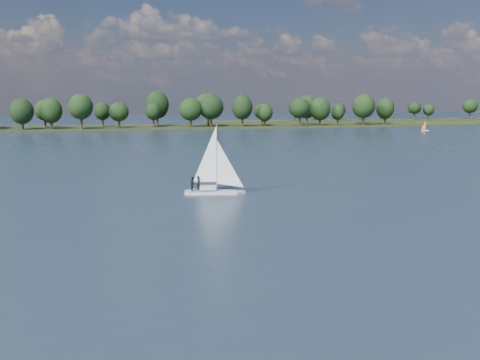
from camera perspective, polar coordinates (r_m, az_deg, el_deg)
ground at (r=127.73m, az=-10.64°, el=2.92°), size 700.00×700.00×0.00m
far_shore at (r=239.27m, az=-12.85°, el=5.40°), size 660.00×40.00×1.50m
far_shore_back at (r=333.62m, az=15.53°, el=6.13°), size 220.00×30.00×1.40m
sailboat at (r=69.53m, az=-3.10°, el=0.67°), size 7.48×3.49×9.50m
dinghy_orange at (r=227.54m, az=19.17°, el=5.26°), size 2.89×2.55×4.46m
treeline at (r=234.64m, az=-15.92°, el=7.23°), size 562.93×73.93×18.37m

